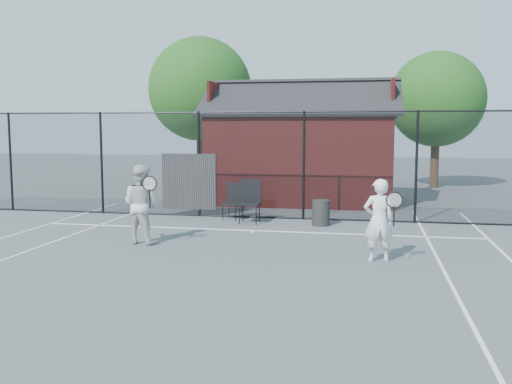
% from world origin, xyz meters
% --- Properties ---
extents(ground, '(80.00, 80.00, 0.00)m').
position_xyz_m(ground, '(0.00, 0.00, 0.00)').
color(ground, '#484F53').
rests_on(ground, ground).
extents(court_lines, '(11.02, 18.00, 0.01)m').
position_xyz_m(court_lines, '(0.00, -1.32, 0.01)').
color(court_lines, silver).
rests_on(court_lines, ground).
extents(fence, '(22.04, 3.00, 3.00)m').
position_xyz_m(fence, '(-0.30, 5.00, 1.45)').
color(fence, black).
rests_on(fence, ground).
extents(clubhouse, '(6.50, 4.36, 4.19)m').
position_xyz_m(clubhouse, '(0.50, 9.00, 1.61)').
color(clubhouse, maroon).
rests_on(clubhouse, ground).
extents(tree_left, '(4.48, 4.48, 6.44)m').
position_xyz_m(tree_left, '(-4.50, 13.50, 4.19)').
color(tree_left, '#342715').
rests_on(tree_left, ground).
extents(tree_right, '(3.97, 3.97, 5.70)m').
position_xyz_m(tree_right, '(5.50, 14.50, 3.71)').
color(tree_right, '#342715').
rests_on(tree_right, ground).
extents(player_front, '(0.74, 0.58, 1.59)m').
position_xyz_m(player_front, '(2.97, 0.29, 0.80)').
color(player_front, white).
rests_on(player_front, ground).
extents(player_back, '(1.00, 0.84, 1.74)m').
position_xyz_m(player_back, '(-2.14, 1.06, 0.87)').
color(player_back, silver).
rests_on(player_back, ground).
extents(chair_left, '(0.57, 0.58, 0.99)m').
position_xyz_m(chair_left, '(-0.93, 4.60, 0.50)').
color(chair_left, black).
rests_on(chair_left, ground).
extents(chair_right, '(0.55, 0.57, 1.14)m').
position_xyz_m(chair_right, '(-0.34, 4.10, 0.57)').
color(chair_right, black).
rests_on(chair_right, ground).
extents(waste_bin, '(0.48, 0.48, 0.67)m').
position_xyz_m(waste_bin, '(1.56, 4.10, 0.33)').
color(waste_bin, black).
rests_on(waste_bin, ground).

